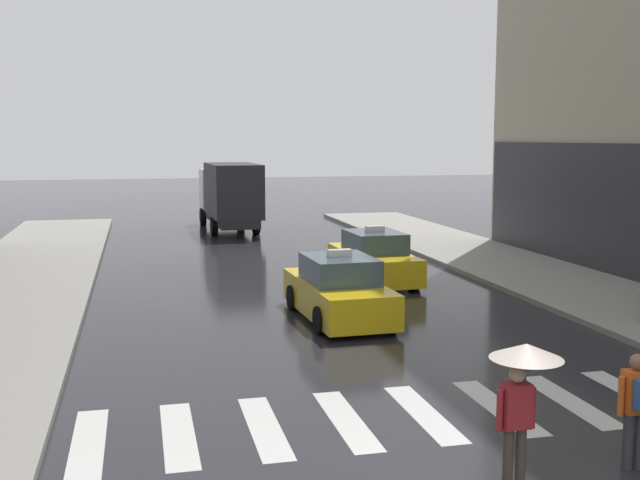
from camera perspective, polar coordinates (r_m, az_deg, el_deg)
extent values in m
cube|color=silver|center=(12.56, -16.78, -14.13)|extent=(0.50, 2.80, 0.01)
cube|color=silver|center=(12.54, -10.42, -13.96)|extent=(0.50, 2.80, 0.01)
cube|color=silver|center=(12.66, -4.14, -13.63)|extent=(0.50, 2.80, 0.01)
cube|color=silver|center=(12.93, 1.94, -13.15)|extent=(0.50, 2.80, 0.01)
cube|color=silver|center=(13.33, 7.69, -12.57)|extent=(0.50, 2.80, 0.01)
cube|color=silver|center=(13.85, 13.03, -11.92)|extent=(0.50, 2.80, 0.01)
cube|color=silver|center=(14.47, 17.92, -11.23)|extent=(0.50, 2.80, 0.01)
cube|color=silver|center=(15.19, 22.35, -10.54)|extent=(0.50, 2.80, 0.01)
cube|color=yellow|center=(19.61, 1.35, -4.25)|extent=(2.00, 4.58, 0.84)
cube|color=#384C5B|center=(19.38, 1.45, -2.16)|extent=(1.69, 2.17, 0.64)
cube|color=silver|center=(19.31, 1.45, -0.96)|extent=(0.61, 0.27, 0.18)
cylinder|color=black|center=(20.71, -2.02, -4.27)|extent=(0.25, 0.67, 0.66)
cylinder|color=black|center=(21.17, 2.49, -4.01)|extent=(0.25, 0.67, 0.66)
cylinder|color=black|center=(18.16, 0.03, -5.95)|extent=(0.25, 0.67, 0.66)
cylinder|color=black|center=(18.69, 5.10, -5.60)|extent=(0.25, 0.67, 0.66)
cube|color=#F2EAB2|center=(21.58, -2.03, -3.04)|extent=(0.20, 0.05, 0.14)
cube|color=#F2EAB2|center=(21.91, 1.18, -2.88)|extent=(0.20, 0.05, 0.14)
cube|color=yellow|center=(24.73, 3.98, -1.79)|extent=(1.93, 4.55, 0.84)
cube|color=#384C5B|center=(24.52, 4.07, -0.12)|extent=(1.66, 2.15, 0.64)
cube|color=silver|center=(24.47, 4.08, 0.83)|extent=(0.61, 0.26, 0.18)
cylinder|color=black|center=(25.78, 1.20, -1.91)|extent=(0.24, 0.67, 0.66)
cylinder|color=black|center=(26.30, 4.78, -1.74)|extent=(0.24, 0.67, 0.66)
cylinder|color=black|center=(23.24, 3.06, -2.97)|extent=(0.24, 0.67, 0.66)
cylinder|color=black|center=(23.81, 6.98, -2.75)|extent=(0.24, 0.67, 0.66)
cube|color=#F2EAB2|center=(26.67, 1.12, -0.99)|extent=(0.20, 0.05, 0.14)
cube|color=#F2EAB2|center=(27.04, 3.68, -0.89)|extent=(0.20, 0.05, 0.14)
cube|color=#2D2D2D|center=(38.06, -6.64, 1.61)|extent=(2.01, 6.65, 0.40)
cube|color=silver|center=(41.21, -7.35, 3.80)|extent=(2.16, 1.87, 2.10)
cube|color=#384C5B|center=(42.10, -7.53, 4.37)|extent=(1.89, 0.10, 0.95)
cube|color=#2D2D33|center=(37.05, -6.46, 3.70)|extent=(2.35, 4.87, 2.50)
cylinder|color=black|center=(41.01, -8.66, 1.72)|extent=(0.31, 0.91, 0.90)
cylinder|color=black|center=(41.28, -5.90, 1.80)|extent=(0.31, 0.91, 0.90)
cylinder|color=black|center=(36.53, -7.85, 1.02)|extent=(0.31, 0.91, 0.90)
cylinder|color=black|center=(36.83, -4.76, 1.12)|extent=(0.31, 0.91, 0.90)
cylinder|color=#473D33|center=(10.78, 13.75, -15.40)|extent=(0.14, 0.14, 0.82)
cylinder|color=#473D33|center=(10.86, 14.63, -15.26)|extent=(0.14, 0.14, 0.82)
cube|color=maroon|center=(10.57, 14.32, -11.78)|extent=(0.36, 0.24, 0.60)
sphere|color=tan|center=(10.44, 14.39, -9.60)|extent=(0.22, 0.22, 0.22)
cylinder|color=maroon|center=(10.49, 13.17, -12.19)|extent=(0.09, 0.09, 0.55)
cylinder|color=maroon|center=(10.69, 15.42, -11.88)|extent=(0.09, 0.09, 0.55)
cylinder|color=#4C4C4C|center=(10.53, 14.96, -10.15)|extent=(0.02, 0.02, 1.00)
cone|color=gray|center=(10.41, 15.04, -7.95)|extent=(0.96, 0.96, 0.20)
cylinder|color=#333338|center=(11.81, 21.81, -13.67)|extent=(0.14, 0.14, 0.82)
cylinder|color=#333338|center=(11.91, 22.54, -13.52)|extent=(0.14, 0.14, 0.82)
cube|color=#BF5119|center=(11.63, 22.35, -10.32)|extent=(0.36, 0.24, 0.60)
sphere|color=brown|center=(11.51, 22.46, -8.33)|extent=(0.22, 0.22, 0.22)
cylinder|color=#BF5119|center=(11.51, 21.39, -10.71)|extent=(0.09, 0.09, 0.55)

